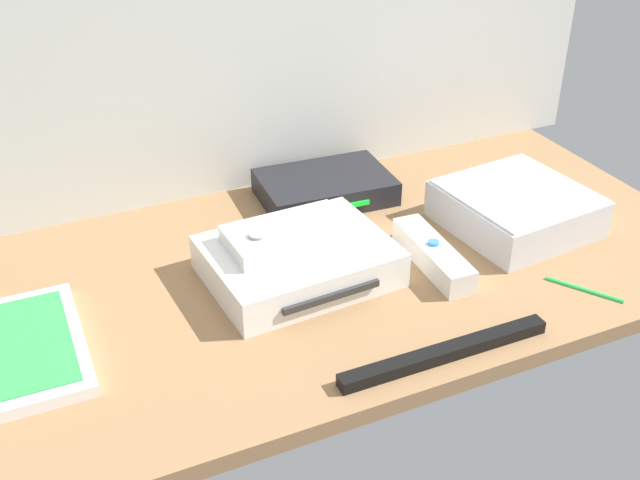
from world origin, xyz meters
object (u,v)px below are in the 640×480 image
object	(u,v)px
game_console	(298,261)
network_router	(325,187)
mini_computer	(516,208)
remote_classic_pad	(288,234)
game_case	(16,351)
remote_wand	(433,255)
stylus_pen	(585,288)
sensor_bar	(445,353)

from	to	relation	value
game_console	network_router	world-z (taller)	game_console
mini_computer	remote_classic_pad	distance (cm)	31.68
mini_computer	network_router	bearing A→B (deg)	138.30
game_case	remote_classic_pad	world-z (taller)	remote_classic_pad
remote_wand	remote_classic_pad	bearing A→B (deg)	164.12
mini_computer	stylus_pen	size ratio (longest dim) A/B	2.07
mini_computer	remote_classic_pad	xyz separation A→B (cm)	(-31.50, 1.85, 2.77)
remote_classic_pad	network_router	bearing A→B (deg)	49.93
mini_computer	network_router	size ratio (longest dim) A/B	1.00
remote_wand	network_router	bearing A→B (deg)	105.14
game_console	network_router	xyz separation A→B (cm)	(11.25, 16.78, -0.50)
network_router	stylus_pen	bearing A→B (deg)	-58.27
network_router	remote_wand	bearing A→B (deg)	-74.35
network_router	stylus_pen	size ratio (longest dim) A/B	2.08
game_case	stylus_pen	xyz separation A→B (cm)	(61.38, -14.86, -0.41)
game_case	sensor_bar	bearing A→B (deg)	-24.11
remote_wand	stylus_pen	distance (cm)	17.95
game_case	remote_classic_pad	distance (cm)	32.00
network_router	remote_classic_pad	size ratio (longest dim) A/B	1.27
game_console	game_case	distance (cm)	32.33
mini_computer	remote_wand	size ratio (longest dim) A/B	1.24
remote_wand	sensor_bar	distance (cm)	17.56
game_case	network_router	size ratio (longest dim) A/B	1.02
network_router	remote_classic_pad	world-z (taller)	remote_classic_pad
remote_classic_pad	sensor_bar	world-z (taller)	remote_classic_pad
remote_classic_pad	stylus_pen	bearing A→B (deg)	-33.09
network_router	sensor_bar	world-z (taller)	network_router
game_case	stylus_pen	bearing A→B (deg)	-13.00
game_case	network_router	distance (cm)	47.23
remote_wand	stylus_pen	bearing A→B (deg)	-39.16
network_router	sensor_bar	xyz separation A→B (cm)	(-3.43, -36.81, -1.00)
sensor_bar	remote_classic_pad	bearing A→B (deg)	112.20
remote_wand	stylus_pen	xyz separation A→B (cm)	(13.29, -12.01, -1.16)
game_console	remote_classic_pad	bearing A→B (deg)	117.08
stylus_pen	sensor_bar	bearing A→B (deg)	-170.43
sensor_bar	remote_wand	bearing A→B (deg)	63.11
network_router	remote_classic_pad	xyz separation A→B (cm)	(-11.98, -15.55, 3.71)
mini_computer	sensor_bar	bearing A→B (deg)	-139.80
mini_computer	sensor_bar	distance (cm)	30.12
stylus_pen	game_console	bearing A→B (deg)	150.55
mini_computer	network_router	distance (cm)	26.17
mini_computer	game_case	distance (cm)	63.07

